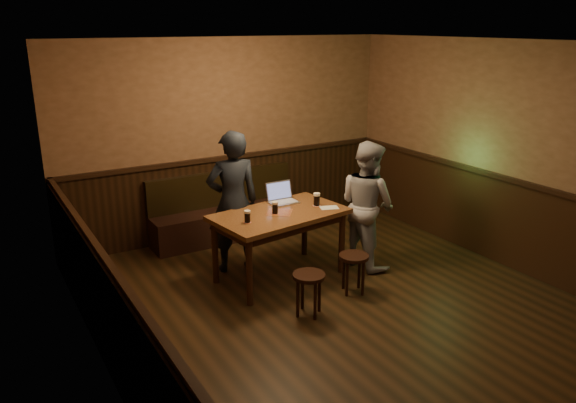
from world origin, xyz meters
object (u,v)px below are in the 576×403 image
Objects in this scene: pub_table at (280,221)px; stool_right at (354,262)px; pint_mid at (275,208)px; pint_right at (317,199)px; bench at (226,217)px; person_suit at (233,202)px; stool_left at (309,282)px; person_grey at (367,204)px; pint_left at (247,217)px; laptop at (282,197)px.

stool_right is at bearing -63.70° from pub_table.
stool_right is 3.11× the size of pint_mid.
pint_right is at bearing 0.17° from pint_mid.
pint_mid is at bearing 128.00° from stool_right.
person_suit is (-0.37, -1.04, 0.58)m from bench.
pub_table is (0.00, -1.55, 0.42)m from bench.
pint_mid is at bearing 82.44° from stool_left.
stool_left is 1.59m from person_grey.
person_suit is at bearing 79.40° from pint_left.
pint_right is 0.66m from person_grey.
stool_left is 0.29× the size of person_grey.
laptop is 0.20× the size of person_suit.
bench is 1.25m from person_suit.
stool_left is at bearing -166.15° from stool_right.
pint_left is 0.84m from laptop.
laptop is at bearing 53.95° from person_grey.
pub_table is at bearing 124.11° from stool_right.
stool_left is at bearing -70.72° from pint_left.
pint_right reaches higher than stool_left.
stool_left is at bearing 106.98° from person_suit.
laptop is at bearing 174.41° from person_suit.
stool_left is at bearing -127.00° from pint_right.
bench is at bearing 27.90° from person_grey.
bench is at bearing 82.19° from pub_table.
pint_right is (0.52, -1.56, 0.61)m from bench.
stool_left is at bearing -109.29° from pub_table.
stool_left is 1.02× the size of stool_right.
person_suit is (-0.17, 1.46, 0.51)m from stool_left.
pint_right is at bearing 6.23° from pint_left.
person_grey is (1.33, 0.74, 0.43)m from stool_left.
person_grey reaches higher than bench.
pint_mid is (0.42, 0.11, 0.00)m from pint_left.
pint_right reaches higher than stool_right.
bench is at bearing 101.02° from laptop.
stool_right is 0.94m from person_grey.
stool_left is 3.27× the size of pint_left.
pint_mid reaches higher than bench.
laptop reaches higher than bench.
pint_left reaches higher than stool_left.
person_suit is at bearing 164.88° from laptop.
person_suit is at bearing 124.93° from stool_right.
person_grey reaches higher than pint_right.
person_grey is at bearing -3.29° from pint_left.
bench is at bearing -99.27° from person_suit.
pint_left is 1.01m from pint_right.
stool_left is 1.30m from pint_right.
person_suit reaches higher than bench.
stool_right is at bearing 135.11° from person_suit.
person_grey reaches higher than stool_left.
pint_mid is 0.08× the size of person_suit.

